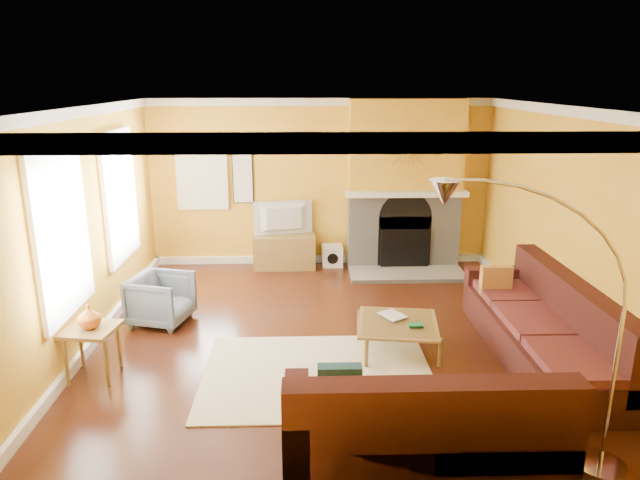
{
  "coord_description": "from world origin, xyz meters",
  "views": [
    {
      "loc": [
        -0.29,
        -6.18,
        2.99
      ],
      "look_at": [
        -0.08,
        0.4,
        1.12
      ],
      "focal_mm": 32.0,
      "sensor_mm": 36.0,
      "label": 1
    }
  ],
  "objects_px": {
    "coffee_table": "(397,336)",
    "arc_lamp": "(536,337)",
    "sectional_sofa": "(445,337)",
    "side_table": "(93,352)",
    "armchair": "(161,299)",
    "media_console": "(285,251)"
  },
  "relations": [
    {
      "from": "coffee_table",
      "to": "arc_lamp",
      "type": "height_order",
      "value": "arc_lamp"
    },
    {
      "from": "sectional_sofa",
      "to": "side_table",
      "type": "xyz_separation_m",
      "value": [
        -3.61,
        0.12,
        -0.18
      ]
    },
    {
      "from": "side_table",
      "to": "sectional_sofa",
      "type": "bearing_deg",
      "value": -1.97
    },
    {
      "from": "armchair",
      "to": "side_table",
      "type": "xyz_separation_m",
      "value": [
        -0.38,
        -1.35,
        -0.04
      ]
    },
    {
      "from": "sectional_sofa",
      "to": "armchair",
      "type": "distance_m",
      "value": 3.55
    },
    {
      "from": "armchair",
      "to": "sectional_sofa",
      "type": "bearing_deg",
      "value": -99.54
    },
    {
      "from": "sectional_sofa",
      "to": "coffee_table",
      "type": "relative_size",
      "value": 4.09
    },
    {
      "from": "sectional_sofa",
      "to": "arc_lamp",
      "type": "height_order",
      "value": "arc_lamp"
    },
    {
      "from": "side_table",
      "to": "coffee_table",
      "type": "bearing_deg",
      "value": 8.6
    },
    {
      "from": "armchair",
      "to": "arc_lamp",
      "type": "distance_m",
      "value": 4.67
    },
    {
      "from": "media_console",
      "to": "arc_lamp",
      "type": "distance_m",
      "value": 5.59
    },
    {
      "from": "sectional_sofa",
      "to": "armchair",
      "type": "height_order",
      "value": "sectional_sofa"
    },
    {
      "from": "armchair",
      "to": "side_table",
      "type": "distance_m",
      "value": 1.4
    },
    {
      "from": "side_table",
      "to": "media_console",
      "type": "bearing_deg",
      "value": 61.91
    },
    {
      "from": "coffee_table",
      "to": "media_console",
      "type": "bearing_deg",
      "value": 114.25
    },
    {
      "from": "sectional_sofa",
      "to": "side_table",
      "type": "height_order",
      "value": "sectional_sofa"
    },
    {
      "from": "sectional_sofa",
      "to": "media_console",
      "type": "bearing_deg",
      "value": 115.53
    },
    {
      "from": "side_table",
      "to": "arc_lamp",
      "type": "xyz_separation_m",
      "value": [
        3.88,
        -1.63,
        0.89
      ]
    },
    {
      "from": "sectional_sofa",
      "to": "arc_lamp",
      "type": "relative_size",
      "value": 1.55
    },
    {
      "from": "coffee_table",
      "to": "side_table",
      "type": "distance_m",
      "value": 3.27
    },
    {
      "from": "side_table",
      "to": "arc_lamp",
      "type": "relative_size",
      "value": 0.24
    },
    {
      "from": "sectional_sofa",
      "to": "coffee_table",
      "type": "bearing_deg",
      "value": 121.44
    }
  ]
}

